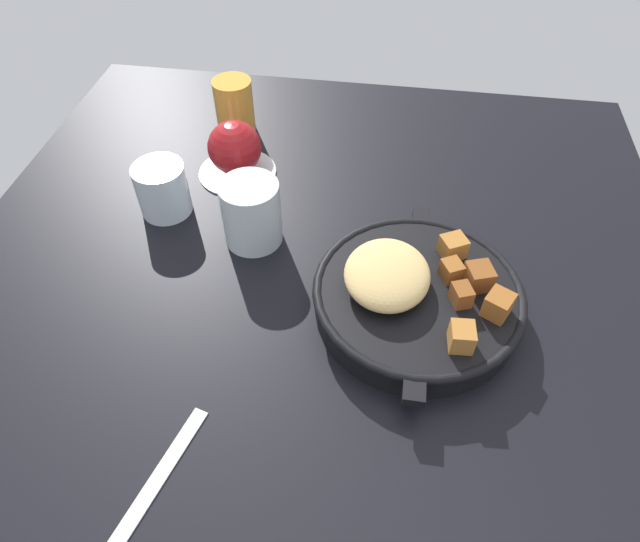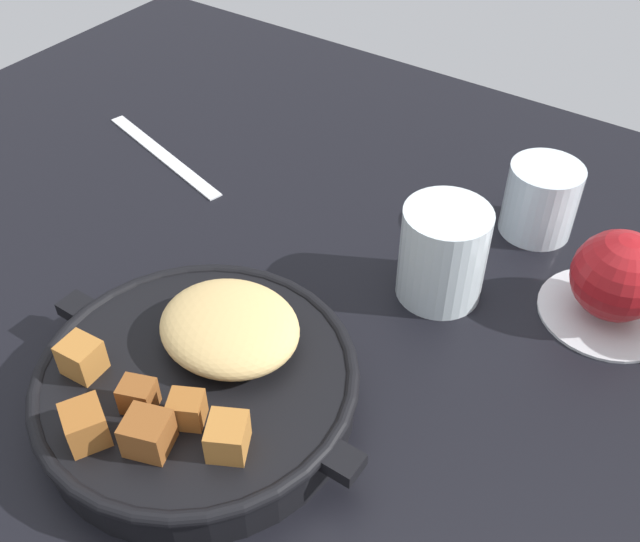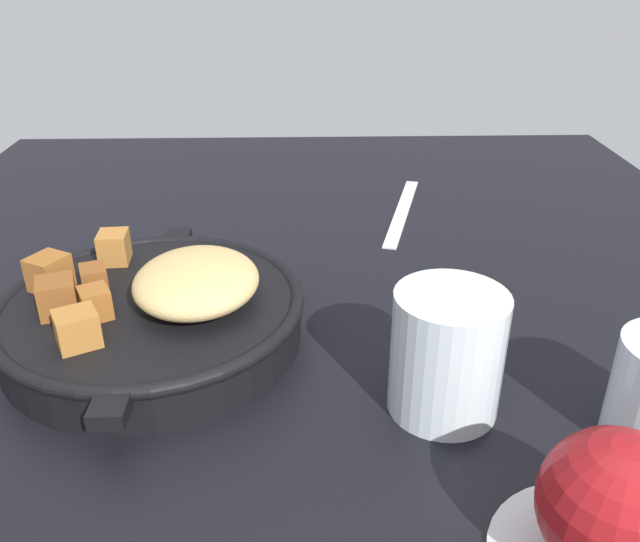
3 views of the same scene
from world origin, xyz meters
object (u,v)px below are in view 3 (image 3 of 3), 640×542
at_px(red_apple, 617,506).
at_px(water_glass_tall, 447,353).
at_px(butter_knife, 402,211).
at_px(cast_iron_skillet, 155,311).

height_order(red_apple, water_glass_tall, water_glass_tall).
bearing_deg(butter_knife, cast_iron_skillet, -26.11).
bearing_deg(water_glass_tall, cast_iron_skillet, -113.04).
relative_size(red_apple, water_glass_tall, 0.88).
distance_m(cast_iron_skillet, water_glass_tall, 0.24).
bearing_deg(water_glass_tall, butter_knife, 176.32).
xyz_separation_m(cast_iron_skillet, water_glass_tall, (0.10, 0.22, 0.02)).
distance_m(red_apple, butter_knife, 0.52).
bearing_deg(butter_knife, red_apple, 19.20).
bearing_deg(red_apple, butter_knife, -176.10).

